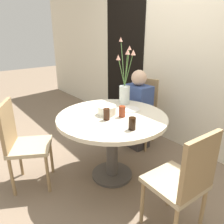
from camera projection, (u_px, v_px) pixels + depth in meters
ground_plane at (112, 175)px, 2.51m from camera, size 16.00×16.00×0.00m
wall_back at (189, 52)px, 2.77m from camera, size 8.00×0.05×2.60m
doorway_panel at (124, 63)px, 3.73m from camera, size 0.90×0.01×2.05m
dining_table at (112, 128)px, 2.30m from camera, size 1.14×1.14×0.74m
chair_far_back at (141, 108)px, 3.10m from camera, size 0.53×0.53×0.93m
chair_right_flank at (21, 140)px, 2.19m from camera, size 0.55×0.55×0.93m
chair_left_flank at (184, 179)px, 1.62m from camera, size 0.42×0.42×0.93m
birthday_cake at (107, 110)px, 2.27m from camera, size 0.19×0.19×0.14m
flower_vase at (125, 87)px, 2.55m from camera, size 0.32×0.28×0.75m
side_plate at (130, 109)px, 2.42m from camera, size 0.20×0.20×0.01m
drink_glass_0 at (122, 112)px, 2.20m from camera, size 0.07×0.07×0.11m
drink_glass_1 at (132, 124)px, 1.92m from camera, size 0.07×0.07×0.11m
drink_glass_2 at (107, 114)px, 2.13m from camera, size 0.06×0.06×0.12m
person_woman at (137, 112)px, 2.97m from camera, size 0.34×0.24×1.09m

